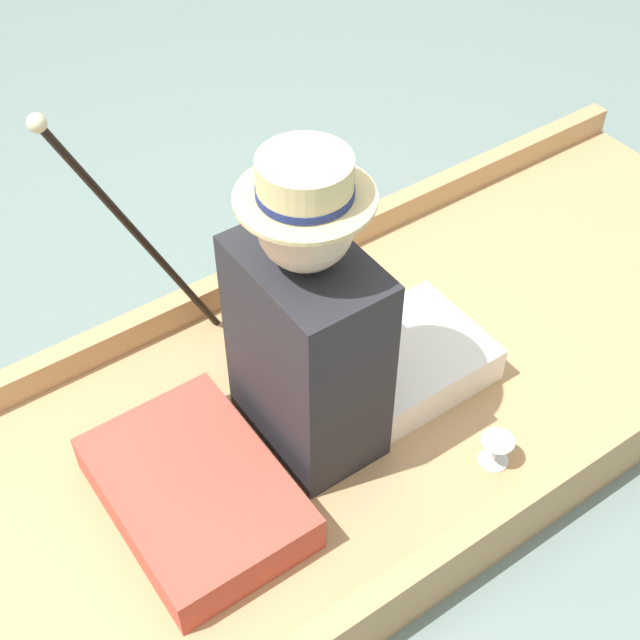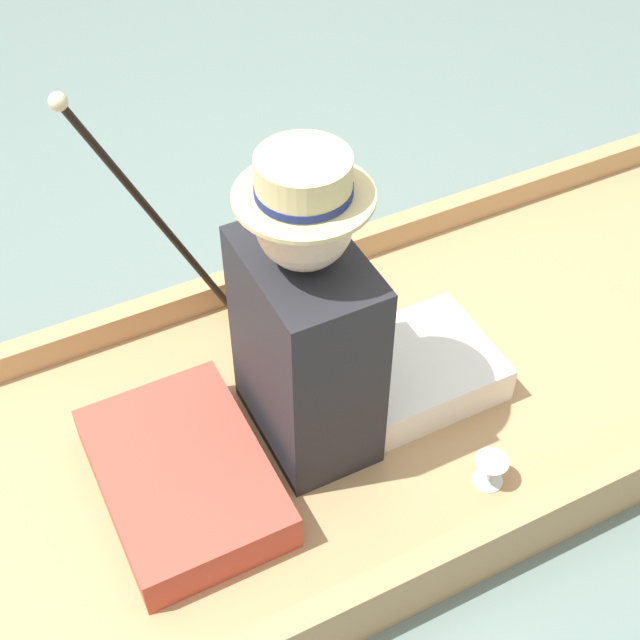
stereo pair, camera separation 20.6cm
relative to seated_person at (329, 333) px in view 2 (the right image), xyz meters
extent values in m
plane|color=slate|center=(-0.01, -0.09, -0.42)|extent=(16.00, 16.00, 0.00)
cube|color=tan|center=(-0.01, -0.09, -0.37)|extent=(1.10, 3.37, 0.10)
cube|color=tan|center=(-0.53, -0.09, -0.27)|extent=(0.06, 3.37, 0.09)
cube|color=tan|center=(0.51, -0.09, -0.27)|extent=(0.06, 3.37, 0.09)
cube|color=#B24738|center=(0.04, -0.41, -0.26)|extent=(0.54, 0.38, 0.11)
cube|color=white|center=(0.00, 0.26, -0.26)|extent=(0.34, 0.40, 0.11)
cube|color=#232328|center=(0.00, -0.06, -0.03)|extent=(0.37, 0.24, 0.58)
cube|color=beige|center=(0.00, 0.07, 0.01)|extent=(0.04, 0.01, 0.32)
cube|color=white|center=(-0.10, 0.07, 0.04)|extent=(0.02, 0.01, 0.35)
cube|color=white|center=(0.10, 0.07, 0.04)|extent=(0.02, 0.01, 0.35)
sphere|color=beige|center=(0.00, -0.06, 0.36)|extent=(0.21, 0.21, 0.21)
cylinder|color=#CCB77F|center=(0.00, -0.06, 0.43)|extent=(0.29, 0.29, 0.01)
cylinder|color=#CCB77F|center=(0.00, -0.06, 0.48)|extent=(0.20, 0.20, 0.09)
cylinder|color=navy|center=(0.00, -0.06, 0.45)|extent=(0.20, 0.20, 0.02)
ellipsoid|color=#846042|center=(-0.35, 0.03, -0.19)|extent=(0.17, 0.14, 0.25)
sphere|color=#846042|center=(-0.35, 0.03, -0.01)|extent=(0.15, 0.15, 0.15)
sphere|color=brown|center=(-0.35, 0.10, -0.02)|extent=(0.06, 0.06, 0.06)
sphere|color=#846042|center=(-0.40, 0.03, 0.05)|extent=(0.06, 0.06, 0.06)
sphere|color=#846042|center=(-0.30, 0.03, 0.05)|extent=(0.06, 0.06, 0.06)
cylinder|color=#846042|center=(-0.44, 0.03, -0.15)|extent=(0.10, 0.06, 0.11)
cylinder|color=#846042|center=(-0.26, 0.03, -0.15)|extent=(0.10, 0.06, 0.11)
sphere|color=#846042|center=(-0.39, 0.07, -0.29)|extent=(0.07, 0.07, 0.07)
sphere|color=#846042|center=(-0.30, 0.07, -0.29)|extent=(0.07, 0.07, 0.07)
cylinder|color=silver|center=(0.36, 0.26, -0.32)|extent=(0.08, 0.08, 0.01)
cylinder|color=silver|center=(0.36, 0.26, -0.29)|extent=(0.01, 0.01, 0.04)
cone|color=silver|center=(0.36, 0.26, -0.25)|extent=(0.08, 0.08, 0.04)
cylinder|color=black|center=(-0.46, -0.24, 0.09)|extent=(0.02, 0.38, 0.82)
sphere|color=beige|center=(-0.46, -0.42, 0.49)|extent=(0.04, 0.04, 0.04)
camera|label=1|loc=(1.18, -0.85, 1.53)|focal=50.00mm
camera|label=2|loc=(1.29, -0.68, 1.53)|focal=50.00mm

